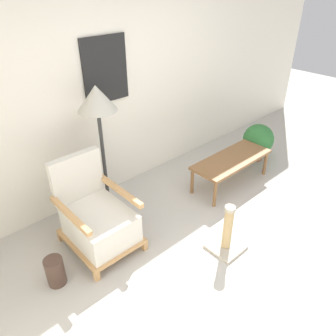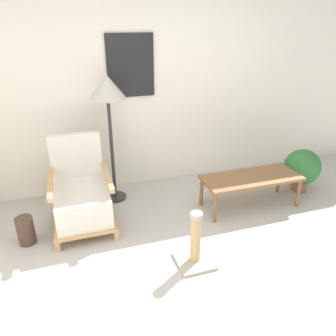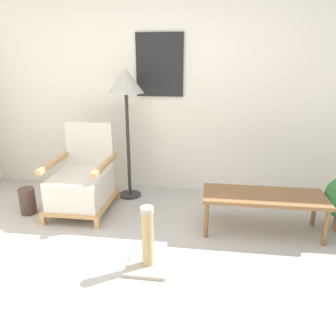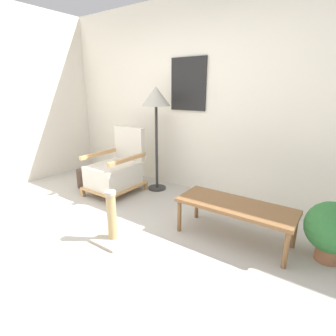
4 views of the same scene
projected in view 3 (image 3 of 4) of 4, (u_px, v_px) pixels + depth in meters
ground_plane at (154, 295)px, 2.38m from camera, size 14.00×14.00×0.00m
wall_back at (183, 82)px, 3.91m from camera, size 8.00×0.09×2.70m
armchair at (82, 182)px, 3.61m from camera, size 0.63×0.77×0.94m
floor_lamp at (126, 88)px, 3.66m from camera, size 0.41×0.41×1.52m
coffee_table at (264, 199)px, 3.15m from camera, size 1.16×0.46×0.39m
vase at (28, 201)px, 3.58m from camera, size 0.17×0.17×0.29m
scratching_post at (148, 248)px, 2.65m from camera, size 0.33×0.33×0.54m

